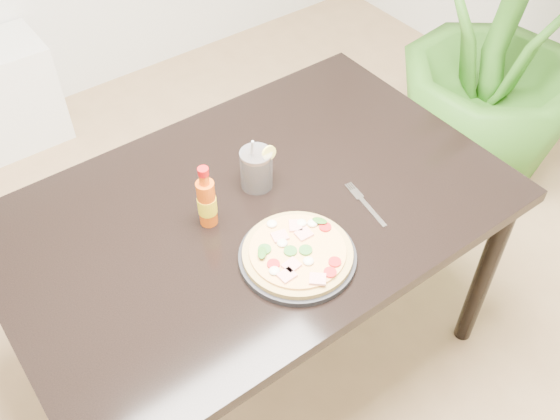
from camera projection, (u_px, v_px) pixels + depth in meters
floor at (338, 417)px, 2.08m from camera, size 4.50×4.50×0.00m
dining_table at (255, 225)px, 1.78m from camera, size 1.40×0.90×0.75m
plate at (297, 257)px, 1.58m from camera, size 0.30×0.30×0.02m
pizza at (297, 252)px, 1.57m from camera, size 0.28×0.28×0.03m
hot_sauce_bottle at (207, 202)px, 1.63m from camera, size 0.05×0.05×0.19m
cola_cup at (256, 170)px, 1.74m from camera, size 0.10×0.09×0.18m
fork at (365, 203)px, 1.73m from camera, size 0.05×0.19×0.00m
houseplant at (504, 37)px, 2.46m from camera, size 1.07×1.07×1.37m
plant_pot at (472, 149)px, 2.87m from camera, size 0.28×0.28×0.22m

